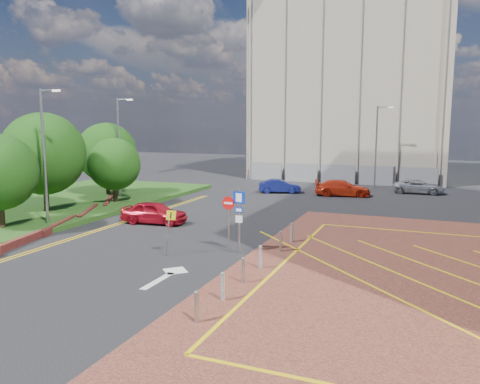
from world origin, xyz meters
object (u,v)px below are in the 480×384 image
Objects in this scene: car_red_left at (154,212)px; car_blue_back at (280,186)px; sign_cluster at (235,214)px; tree_b at (44,154)px; car_silver_back at (418,187)px; tree_c at (114,164)px; lamp_left_near at (45,151)px; tree_d at (107,152)px; lamp_back at (377,144)px; warning_sign at (169,227)px; car_red_back at (342,188)px; lamp_left_far at (119,144)px.

car_red_left is 16.12m from car_blue_back.
car_blue_back is at bearing 101.14° from sign_cluster.
sign_cluster is at bearing -14.26° from tree_b.
tree_c is at bearing 124.73° from car_silver_back.
tree_c reaches higher than car_silver_back.
tree_c is 1.53× the size of sign_cluster.
tree_b is 4.32m from lamp_left_near.
tree_d is 0.76× the size of lamp_back.
lamp_back is 1.81× the size of car_silver_back.
car_blue_back is (12.83, 8.13, -3.24)m from tree_d.
tree_b reaches higher than warning_sign.
tree_b is 1.62× the size of car_red_left.
car_blue_back is at bearing 48.54° from tree_c.
warning_sign is 0.51× the size of car_silver_back.
tree_d is 27.82m from car_silver_back.
tree_b is at bearing -130.41° from lamp_back.
car_red_back is at bearing 43.27° from tree_b.
car_red_left is (-7.37, 4.39, -1.24)m from sign_cluster.
car_red_back is (9.03, 16.06, -0.01)m from car_red_left.
warning_sign reaches higher than car_silver_back.
sign_cluster is (14.72, -11.02, -2.71)m from lamp_left_far.
car_blue_back is (8.75, 19.13, -4.03)m from lamp_left_near.
tree_c is 1.18× the size of car_red_left.
car_silver_back is at bearing 68.22° from warning_sign.
tree_c is at bearing -45.00° from tree_d.
tree_b is 16.46m from sign_cluster.
tree_d is at bearing 135.79° from warning_sign.
warning_sign is (-2.68, -1.72, -0.52)m from sign_cluster.
tree_c reaches higher than car_red_back.
tree_d reaches higher than car_silver_back.
lamp_left_near is at bearing 136.01° from car_blue_back.
car_red_left is at bearing 2.54° from tree_b.
sign_cluster is at bearing 171.74° from car_blue_back.
car_red_left is at bearing -116.24° from lamp_back.
sign_cluster is 0.73× the size of car_silver_back.
tree_c is 15.07m from car_blue_back.
lamp_back reaches higher than sign_cluster.
car_blue_back is (10.75, 9.13, -4.03)m from lamp_left_far.
lamp_back is 1.92× the size of car_red_left.
lamp_left_near is 13.04m from sign_cluster.
car_red_left is at bearing 149.22° from sign_cluster.
warning_sign is 7.73m from car_red_left.
tree_c is 0.61× the size of lamp_left_far.
lamp_left_far is (2.08, -1.00, 0.79)m from tree_d.
car_red_left is at bearing 127.53° from warning_sign.
car_blue_back is (3.40, 15.75, -0.08)m from car_red_left.
lamp_left_near is at bearing 164.77° from warning_sign.
lamp_left_near is 1.00× the size of lamp_left_far.
sign_cluster is 20.57m from car_blue_back.
car_silver_back is at bearing 48.89° from lamp_left_near.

